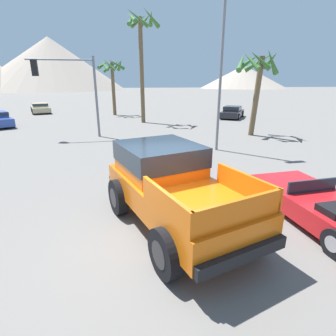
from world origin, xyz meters
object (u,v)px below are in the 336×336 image
at_px(parked_car_tan, 40,108).
at_px(street_lamp_post, 222,51).
at_px(red_convertible_car, 323,207).
at_px(parked_car_dark, 232,112).
at_px(palm_tree_leaning, 141,42).
at_px(palm_tree_tall, 112,73).
at_px(palm_tree_short, 257,72).
at_px(orange_pickup_truck, 170,181).
at_px(traffic_light_main, 68,81).

distance_m(parked_car_tan, street_lamp_post, 25.50).
distance_m(red_convertible_car, parked_car_dark, 21.18).
bearing_deg(palm_tree_leaning, red_convertible_car, -82.43).
distance_m(red_convertible_car, palm_tree_tall, 25.89).
height_order(palm_tree_tall, palm_tree_leaning, palm_tree_leaning).
height_order(palm_tree_tall, palm_tree_short, palm_tree_tall).
bearing_deg(street_lamp_post, orange_pickup_truck, -120.33).
height_order(street_lamp_post, palm_tree_leaning, palm_tree_leaning).
bearing_deg(orange_pickup_truck, parked_car_dark, 44.74).
xyz_separation_m(orange_pickup_truck, parked_car_dark, (10.69, 19.23, -0.54)).
height_order(red_convertible_car, traffic_light_main, traffic_light_main).
distance_m(traffic_light_main, palm_tree_tall, 12.44).
distance_m(parked_car_tan, palm_tree_short, 25.21).
relative_size(parked_car_tan, palm_tree_short, 0.86).
bearing_deg(parked_car_tan, red_convertible_car, -81.62).
bearing_deg(parked_car_tan, palm_tree_leaning, -59.20).
bearing_deg(parked_car_dark, orange_pickup_truck, -83.93).
relative_size(parked_car_tan, palm_tree_tall, 0.80).
distance_m(orange_pickup_truck, traffic_light_main, 12.99).
xyz_separation_m(red_convertible_car, parked_car_tan, (-13.58, 28.89, 0.17)).
bearing_deg(orange_pickup_truck, palm_tree_tall, 76.39).
distance_m(orange_pickup_truck, parked_car_tan, 29.67).
height_order(orange_pickup_truck, red_convertible_car, orange_pickup_truck).
relative_size(red_convertible_car, parked_car_tan, 0.90).
bearing_deg(palm_tree_leaning, parked_car_dark, 8.07).
bearing_deg(traffic_light_main, parked_car_tan, -70.08).
bearing_deg(palm_tree_short, street_lamp_post, -138.89).
height_order(parked_car_tan, palm_tree_leaning, palm_tree_leaning).
xyz_separation_m(parked_car_dark, palm_tree_short, (-2.65, -8.77, 3.54)).
height_order(orange_pickup_truck, parked_car_dark, orange_pickup_truck).
relative_size(parked_car_dark, street_lamp_post, 0.54).
distance_m(red_convertible_car, parked_car_tan, 31.92).
xyz_separation_m(red_convertible_car, traffic_light_main, (-7.82, 12.99, 3.15)).
bearing_deg(palm_tree_tall, palm_tree_short, -56.46).
distance_m(parked_car_dark, street_lamp_post, 14.52).
bearing_deg(parked_car_tan, palm_tree_tall, -40.79).
relative_size(red_convertible_car, palm_tree_tall, 0.72).
height_order(red_convertible_car, palm_tree_tall, palm_tree_tall).
height_order(orange_pickup_truck, palm_tree_short, palm_tree_short).
bearing_deg(palm_tree_tall, palm_tree_leaning, -68.24).
xyz_separation_m(parked_car_dark, parked_car_tan, (-20.35, 8.82, -0.00)).
relative_size(parked_car_dark, parked_car_tan, 0.96).
bearing_deg(orange_pickup_truck, traffic_light_main, 91.61).
bearing_deg(street_lamp_post, parked_car_dark, 61.69).
distance_m(street_lamp_post, palm_tree_short, 5.27).
xyz_separation_m(red_convertible_car, palm_tree_short, (4.12, 11.30, 3.71)).
distance_m(parked_car_dark, palm_tree_short, 9.82).
height_order(red_convertible_car, street_lamp_post, street_lamp_post).
distance_m(orange_pickup_truck, red_convertible_car, 4.07).
distance_m(red_convertible_car, street_lamp_post, 9.09).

